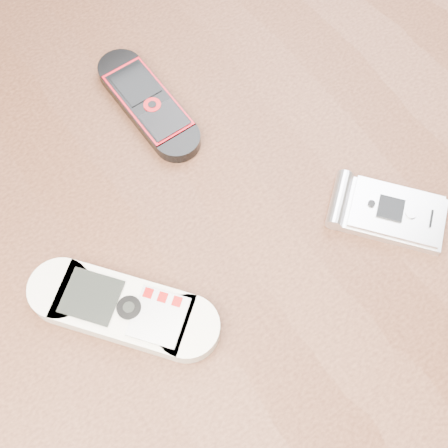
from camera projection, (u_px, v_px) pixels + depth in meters
ground at (222, 396)px, 1.19m from camera, size 4.00×4.00×0.00m
table at (220, 277)px, 0.61m from camera, size 1.20×0.80×0.75m
nokia_white at (123, 309)px, 0.48m from camera, size 0.13×0.15×0.02m
nokia_black_red at (148, 103)px, 0.56m from camera, size 0.04×0.14×0.01m
motorola_razr at (392, 213)px, 0.52m from camera, size 0.10×0.11×0.02m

